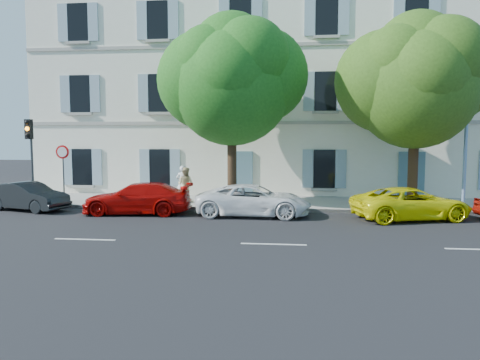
# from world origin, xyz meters

# --- Properties ---
(ground) EXTENTS (90.00, 90.00, 0.00)m
(ground) POSITION_xyz_m (0.00, 0.00, 0.00)
(ground) COLOR black
(sidewalk) EXTENTS (36.00, 4.50, 0.15)m
(sidewalk) POSITION_xyz_m (0.00, 4.45, 0.07)
(sidewalk) COLOR #A09E96
(sidewalk) RESTS_ON ground
(kerb) EXTENTS (36.00, 0.16, 0.16)m
(kerb) POSITION_xyz_m (0.00, 2.28, 0.08)
(kerb) COLOR #9E998E
(kerb) RESTS_ON ground
(building) EXTENTS (28.00, 7.00, 12.00)m
(building) POSITION_xyz_m (0.00, 10.20, 6.00)
(building) COLOR white
(building) RESTS_ON ground
(car_dark_sedan) EXTENTS (4.04, 2.37, 1.26)m
(car_dark_sedan) POSITION_xyz_m (-11.09, 1.38, 0.63)
(car_dark_sedan) COLOR black
(car_dark_sedan) RESTS_ON ground
(car_red_coupe) EXTENTS (4.69, 2.18, 1.33)m
(car_red_coupe) POSITION_xyz_m (-5.97, 1.03, 0.66)
(car_red_coupe) COLOR #A60704
(car_red_coupe) RESTS_ON ground
(car_white_coupe) EXTENTS (4.76, 2.27, 1.31)m
(car_white_coupe) POSITION_xyz_m (-1.03, 1.06, 0.65)
(car_white_coupe) COLOR white
(car_white_coupe) RESTS_ON ground
(car_yellow_supercar) EXTENTS (5.00, 3.30, 1.28)m
(car_yellow_supercar) POSITION_xyz_m (5.21, 0.89, 0.64)
(car_yellow_supercar) COLOR yellow
(car_yellow_supercar) RESTS_ON ground
(tree_left) EXTENTS (5.41, 5.41, 8.38)m
(tree_left) POSITION_xyz_m (-2.20, 3.13, 5.54)
(tree_left) COLOR #3A2819
(tree_left) RESTS_ON sidewalk
(tree_right) EXTENTS (5.28, 5.28, 8.13)m
(tree_right) POSITION_xyz_m (5.77, 3.02, 5.36)
(tree_right) COLOR #3A2819
(tree_right) RESTS_ON sidewalk
(traffic_light) EXTENTS (0.33, 0.44, 3.92)m
(traffic_light) POSITION_xyz_m (-11.62, 2.61, 2.99)
(traffic_light) COLOR #383A3D
(traffic_light) RESTS_ON sidewalk
(road_sign) EXTENTS (0.63, 0.09, 2.73)m
(road_sign) POSITION_xyz_m (-10.07, 2.66, 2.12)
(road_sign) COLOR #383A3D
(road_sign) RESTS_ON sidewalk
(street_lamp) EXTENTS (0.25, 1.58, 7.42)m
(street_lamp) POSITION_xyz_m (7.88, 2.76, 4.35)
(street_lamp) COLOR #7293BF
(street_lamp) RESTS_ON sidewalk
(pedestrian_a) EXTENTS (0.65, 0.45, 1.71)m
(pedestrian_a) POSITION_xyz_m (-4.79, 4.33, 1.01)
(pedestrian_a) COLOR white
(pedestrian_a) RESTS_ON sidewalk
(pedestrian_b) EXTENTS (0.96, 0.84, 1.67)m
(pedestrian_b) POSITION_xyz_m (-4.50, 3.67, 0.99)
(pedestrian_b) COLOR #CCB882
(pedestrian_b) RESTS_ON sidewalk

